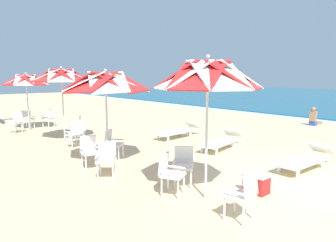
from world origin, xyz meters
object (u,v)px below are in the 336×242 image
beach_umbrella_1 (106,83)px  plastic_chair_8 (75,133)px  beachgoer_seated (314,119)px  plastic_chair_2 (170,172)px  plastic_chair_1 (183,163)px  plastic_chair_5 (107,157)px  sun_lounger_1 (306,159)px  plastic_chair_11 (49,117)px  plastic_chair_7 (78,126)px  plastic_chair_10 (16,122)px  beach_umbrella_0 (208,77)px  plastic_chair_0 (243,193)px  plastic_chair_4 (90,150)px  beach_umbrella_2 (62,76)px  plastic_chair_6 (78,130)px  sun_lounger_3 (178,130)px  beach_umbrella_3 (26,81)px  plastic_chair_9 (27,118)px  plastic_chair_3 (113,142)px  sun_lounger_2 (221,140)px

beach_umbrella_1 → plastic_chair_8: size_ratio=3.01×
beachgoer_seated → plastic_chair_2: bearing=-79.1°
plastic_chair_1 → plastic_chair_2: same height
plastic_chair_5 → sun_lounger_1: (2.77, 4.30, -0.22)m
plastic_chair_8 → plastic_chair_11: size_ratio=1.00×
plastic_chair_7 → plastic_chair_10: same height
plastic_chair_11 → sun_lounger_1: plastic_chair_11 is taller
plastic_chair_1 → beach_umbrella_0: bearing=-12.3°
plastic_chair_7 → sun_lounger_1: bearing=21.3°
plastic_chair_0 → plastic_chair_4: (-4.41, -0.61, 0.00)m
beach_umbrella_2 → plastic_chair_5: bearing=-9.8°
plastic_chair_0 → plastic_chair_11: (-11.59, 0.89, 0.00)m
plastic_chair_2 → plastic_chair_6: 5.74m
plastic_chair_4 → sun_lounger_3: plastic_chair_4 is taller
beach_umbrella_1 → sun_lounger_3: (-1.60, 4.03, -1.96)m
sun_lounger_3 → plastic_chair_4: bearing=-71.7°
plastic_chair_5 → beach_umbrella_3: bearing=176.2°
plastic_chair_1 → plastic_chair_4: size_ratio=1.00×
beach_umbrella_0 → beach_umbrella_1: 3.26m
beach_umbrella_2 → sun_lounger_3: (2.07, 3.74, -2.12)m
plastic_chair_5 → plastic_chair_6: 4.02m
plastic_chair_0 → sun_lounger_3: 7.07m
plastic_chair_4 → plastic_chair_8: same height
plastic_chair_7 → sun_lounger_3: 3.88m
plastic_chair_5 → beach_umbrella_3: size_ratio=0.34×
plastic_chair_6 → plastic_chair_9: bearing=-174.6°
beach_umbrella_2 → sun_lounger_3: 4.78m
beach_umbrella_2 → plastic_chair_10: 3.68m
plastic_chair_5 → plastic_chair_10: same height
plastic_chair_3 → plastic_chair_4: size_ratio=1.00×
plastic_chair_8 → sun_lounger_2: (3.29, 3.66, -0.22)m
sun_lounger_3 → beach_umbrella_0: bearing=-37.1°
plastic_chair_0 → plastic_chair_1: bearing=167.5°
plastic_chair_9 → plastic_chair_11: same height
beach_umbrella_2 → sun_lounger_3: bearing=61.0°
plastic_chair_5 → plastic_chair_7: same height
plastic_chair_7 → sun_lounger_3: bearing=54.2°
plastic_chair_8 → sun_lounger_1: bearing=30.3°
plastic_chair_3 → plastic_chair_8: same height
beach_umbrella_1 → plastic_chair_11: 7.57m
sun_lounger_1 → plastic_chair_4: bearing=-131.0°
beach_umbrella_0 → plastic_chair_5: 3.20m
plastic_chair_7 → beach_umbrella_2: bearing=-72.3°
plastic_chair_4 → plastic_chair_11: same height
beach_umbrella_3 → plastic_chair_8: bearing=2.1°
plastic_chair_4 → plastic_chair_5: 0.94m
sun_lounger_3 → plastic_chair_2: bearing=-43.9°
plastic_chair_10 → plastic_chair_3: bearing=9.4°
plastic_chair_5 → plastic_chair_11: bearing=169.4°
beach_umbrella_3 → sun_lounger_1: 11.46m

